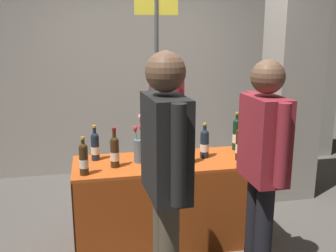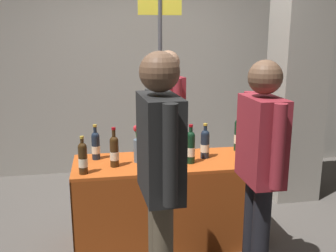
# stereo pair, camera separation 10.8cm
# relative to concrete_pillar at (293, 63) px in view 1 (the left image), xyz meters

# --- Properties ---
(ground_plane) EXTENTS (12.00, 12.00, 0.00)m
(ground_plane) POSITION_rel_concrete_pillar_xyz_m (-1.52, -0.76, -1.47)
(ground_plane) COLOR #514C47
(back_partition) EXTENTS (5.81, 0.12, 2.78)m
(back_partition) POSITION_rel_concrete_pillar_xyz_m (-1.52, 1.17, -0.08)
(back_partition) COLOR #9E998E
(back_partition) RESTS_ON ground_plane
(concrete_pillar) EXTENTS (0.48, 0.48, 2.94)m
(concrete_pillar) POSITION_rel_concrete_pillar_xyz_m (0.00, 0.00, 0.00)
(concrete_pillar) COLOR gray
(concrete_pillar) RESTS_ON ground_plane
(tasting_table) EXTENTS (1.57, 0.60, 0.73)m
(tasting_table) POSITION_rel_concrete_pillar_xyz_m (-1.52, -0.76, -0.97)
(tasting_table) COLOR #B74C19
(tasting_table) RESTS_ON ground_plane
(featured_wine_bottle) EXTENTS (0.07, 0.07, 0.33)m
(featured_wine_bottle) POSITION_rel_concrete_pillar_xyz_m (-0.93, -0.86, -0.60)
(featured_wine_bottle) COLOR #38230F
(featured_wine_bottle) RESTS_ON tasting_table
(display_bottle_0) EXTENTS (0.08, 0.08, 0.30)m
(display_bottle_0) POSITION_rel_concrete_pillar_xyz_m (-1.20, -0.73, -0.61)
(display_bottle_0) COLOR #192333
(display_bottle_0) RESTS_ON tasting_table
(display_bottle_1) EXTENTS (0.07, 0.07, 0.33)m
(display_bottle_1) POSITION_rel_concrete_pillar_xyz_m (-1.35, -0.85, -0.60)
(display_bottle_1) COLOR black
(display_bottle_1) RESTS_ON tasting_table
(display_bottle_2) EXTENTS (0.07, 0.07, 0.32)m
(display_bottle_2) POSITION_rel_concrete_pillar_xyz_m (-1.97, -0.83, -0.61)
(display_bottle_2) COLOR #38230F
(display_bottle_2) RESTS_ON tasting_table
(display_bottle_3) EXTENTS (0.07, 0.07, 0.30)m
(display_bottle_3) POSITION_rel_concrete_pillar_xyz_m (-2.12, -0.61, -0.61)
(display_bottle_3) COLOR #192333
(display_bottle_3) RESTS_ON tasting_table
(display_bottle_4) EXTENTS (0.08, 0.08, 0.34)m
(display_bottle_4) POSITION_rel_concrete_pillar_xyz_m (-1.60, -0.95, -0.59)
(display_bottle_4) COLOR black
(display_bottle_4) RESTS_ON tasting_table
(display_bottle_5) EXTENTS (0.07, 0.07, 0.30)m
(display_bottle_5) POSITION_rel_concrete_pillar_xyz_m (-1.60, -0.77, -0.61)
(display_bottle_5) COLOR black
(display_bottle_5) RESTS_ON tasting_table
(display_bottle_6) EXTENTS (0.07, 0.07, 0.35)m
(display_bottle_6) POSITION_rel_concrete_pillar_xyz_m (-0.84, -0.57, -0.59)
(display_bottle_6) COLOR black
(display_bottle_6) RESTS_ON tasting_table
(display_bottle_7) EXTENTS (0.07, 0.07, 0.30)m
(display_bottle_7) POSITION_rel_concrete_pillar_xyz_m (-2.21, -0.95, -0.61)
(display_bottle_7) COLOR #38230F
(display_bottle_7) RESTS_ON tasting_table
(wine_glass_near_vendor) EXTENTS (0.08, 0.08, 0.15)m
(wine_glass_near_vendor) POSITION_rel_concrete_pillar_xyz_m (-1.60, -0.56, -0.63)
(wine_glass_near_vendor) COLOR silver
(wine_glass_near_vendor) RESTS_ON tasting_table
(flower_vase) EXTENTS (0.09, 0.09, 0.41)m
(flower_vase) POSITION_rel_concrete_pillar_xyz_m (-1.76, -0.74, -0.62)
(flower_vase) COLOR slate
(flower_vase) RESTS_ON tasting_table
(brochure_stand) EXTENTS (0.17, 0.08, 0.16)m
(brochure_stand) POSITION_rel_concrete_pillar_xyz_m (-1.42, -0.64, -0.66)
(brochure_stand) COLOR silver
(brochure_stand) RESTS_ON tasting_table
(vendor_presenter) EXTENTS (0.28, 0.56, 1.62)m
(vendor_presenter) POSITION_rel_concrete_pillar_xyz_m (-1.42, -0.17, -0.50)
(vendor_presenter) COLOR #2D3347
(vendor_presenter) RESTS_ON ground_plane
(taster_foreground_right) EXTENTS (0.23, 0.61, 1.68)m
(taster_foreground_right) POSITION_rel_concrete_pillar_xyz_m (-1.72, -1.66, -0.46)
(taster_foreground_right) COLOR #4C4233
(taster_foreground_right) RESTS_ON ground_plane
(taster_foreground_left) EXTENTS (0.22, 0.56, 1.61)m
(taster_foreground_left) POSITION_rel_concrete_pillar_xyz_m (-1.02, -1.48, -0.51)
(taster_foreground_left) COLOR black
(taster_foreground_left) RESTS_ON ground_plane
(booth_signpost) EXTENTS (0.46, 0.04, 2.17)m
(booth_signpost) POSITION_rel_concrete_pillar_xyz_m (-1.43, 0.29, -0.16)
(booth_signpost) COLOR #47474C
(booth_signpost) RESTS_ON ground_plane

